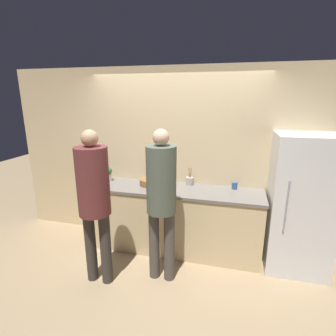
{
  "coord_description": "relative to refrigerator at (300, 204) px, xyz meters",
  "views": [
    {
      "loc": [
        0.81,
        -3.02,
        2.18
      ],
      "look_at": [
        0.0,
        0.15,
        1.29
      ],
      "focal_mm": 28.0,
      "sensor_mm": 36.0,
      "label": 1
    }
  ],
  "objects": [
    {
      "name": "counter",
      "position": [
        -1.66,
        0.03,
        -0.41
      ],
      "size": [
        2.52,
        0.66,
        0.94
      ],
      "color": "beige",
      "rests_on": "ground_plane"
    },
    {
      "name": "person_left",
      "position": [
        -2.34,
        -0.89,
        0.24
      ],
      "size": [
        0.36,
        0.36,
        1.85
      ],
      "color": "#38332D",
      "rests_on": "ground_plane"
    },
    {
      "name": "ground_plane",
      "position": [
        -1.66,
        -0.33,
        -0.88
      ],
      "size": [
        14.0,
        14.0,
        0.0
      ],
      "primitive_type": "plane",
      "color": "#9E8460"
    },
    {
      "name": "utensil_crock",
      "position": [
        -1.44,
        0.24,
        0.12
      ],
      "size": [
        0.11,
        0.11,
        0.26
      ],
      "color": "#ADA393",
      "rests_on": "counter"
    },
    {
      "name": "cup_blue",
      "position": [
        -0.81,
        0.21,
        0.11
      ],
      "size": [
        0.08,
        0.08,
        0.1
      ],
      "color": "#335184",
      "rests_on": "counter"
    },
    {
      "name": "wall_back",
      "position": [
        -1.66,
        0.34,
        0.42
      ],
      "size": [
        5.2,
        0.06,
        2.6
      ],
      "color": "#D6BC8C",
      "rests_on": "ground_plane"
    },
    {
      "name": "potted_plant",
      "position": [
        -2.68,
        0.1,
        0.18
      ],
      "size": [
        0.13,
        0.13,
        0.22
      ],
      "color": "beige",
      "rests_on": "counter"
    },
    {
      "name": "person_center",
      "position": [
        -1.62,
        -0.65,
        0.22
      ],
      "size": [
        0.34,
        0.34,
        1.85
      ],
      "color": "#4C4742",
      "rests_on": "ground_plane"
    },
    {
      "name": "fruit_bowl",
      "position": [
        -1.99,
        0.09,
        0.11
      ],
      "size": [
        0.33,
        0.33,
        0.13
      ],
      "color": "brown",
      "rests_on": "counter"
    },
    {
      "name": "refrigerator",
      "position": [
        0.0,
        0.0,
        0.0
      ],
      "size": [
        0.74,
        0.67,
        1.76
      ],
      "color": "white",
      "rests_on": "ground_plane"
    },
    {
      "name": "bottle_red",
      "position": [
        -1.68,
        -0.14,
        0.15
      ],
      "size": [
        0.07,
        0.07,
        0.22
      ],
      "color": "red",
      "rests_on": "counter"
    }
  ]
}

